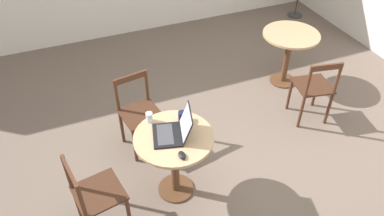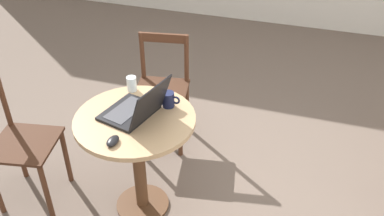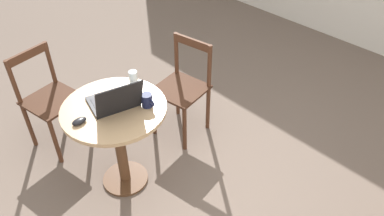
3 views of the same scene
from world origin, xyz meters
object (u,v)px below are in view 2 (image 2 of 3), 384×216
object	(u,v)px
cafe_table_near	(137,140)
mug	(169,100)
mouse	(113,141)
drinking_glass	(132,84)
chair_near_back	(162,90)
chair_near_left	(19,145)
laptop	(136,109)

from	to	relation	value
cafe_table_near	mug	bearing A→B (deg)	49.13
cafe_table_near	mouse	distance (m)	0.32
cafe_table_near	drinking_glass	xyz separation A→B (m)	(-0.14, 0.28, 0.22)
chair_near_back	drinking_glass	distance (m)	0.60
chair_near_left	laptop	size ratio (longest dim) A/B	2.12
laptop	mouse	bearing A→B (deg)	-94.30
laptop	chair_near_back	bearing A→B (deg)	100.11
cafe_table_near	chair_near_left	xyz separation A→B (m)	(-0.78, -0.14, -0.13)
mouse	drinking_glass	xyz separation A→B (m)	(-0.12, 0.53, 0.03)
cafe_table_near	laptop	xyz separation A→B (m)	(0.00, 0.02, 0.22)
chair_near_left	mug	distance (m)	1.05
mouse	drinking_glass	bearing A→B (deg)	103.02
chair_near_left	drinking_glass	bearing A→B (deg)	33.14
laptop	drinking_glass	bearing A→B (deg)	118.74
chair_near_left	chair_near_back	bearing A→B (deg)	54.31
drinking_glass	laptop	bearing A→B (deg)	-61.26
chair_near_left	drinking_glass	world-z (taller)	chair_near_left
cafe_table_near	laptop	distance (m)	0.22
mouse	mug	distance (m)	0.46
laptop	mug	bearing A→B (deg)	47.31
laptop	mouse	world-z (taller)	laptop
chair_near_left	drinking_glass	xyz separation A→B (m)	(0.64, 0.42, 0.34)
drinking_glass	chair_near_left	bearing A→B (deg)	-146.86
mug	chair_near_left	bearing A→B (deg)	-161.18
laptop	cafe_table_near	bearing A→B (deg)	-105.64
cafe_table_near	mouse	size ratio (longest dim) A/B	7.49
cafe_table_near	drinking_glass	distance (m)	0.38
chair_near_back	laptop	bearing A→B (deg)	-79.89
cafe_table_near	chair_near_left	bearing A→B (deg)	-169.68
cafe_table_near	chair_near_left	size ratio (longest dim) A/B	0.86
laptop	mug	distance (m)	0.22
chair_near_left	drinking_glass	size ratio (longest dim) A/B	8.98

